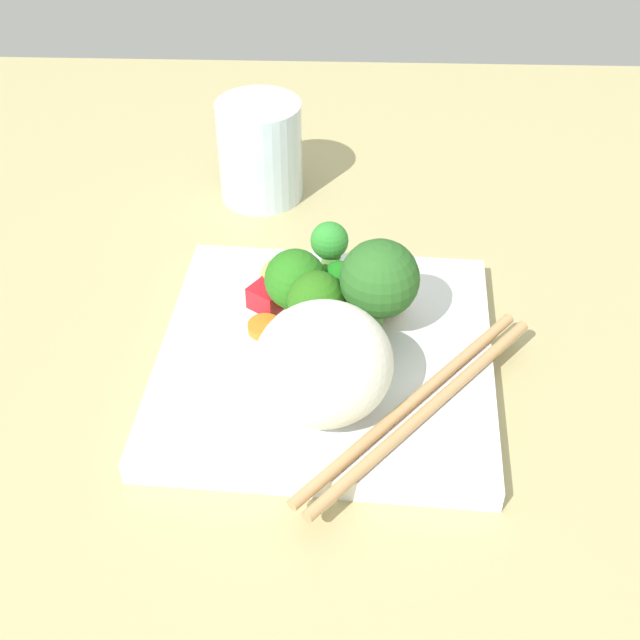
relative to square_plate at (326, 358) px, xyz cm
name	(u,v)px	position (x,y,z in cm)	size (l,w,h in cm)	color
ground_plane	(326,377)	(0.00, 0.00, -1.90)	(110.00, 110.00, 2.00)	tan
square_plate	(326,358)	(0.00, 0.00, 0.00)	(24.13, 24.13, 1.81)	white
rice_mound	(327,364)	(5.87, 0.24, 4.99)	(9.09, 8.68, 8.17)	white
broccoli_floret_0	(295,280)	(-3.93, -2.41, 4.14)	(4.59, 4.59, 5.72)	#61AF48
broccoli_floret_1	(331,245)	(-8.79, 0.13, 4.00)	(3.01, 3.01, 5.07)	#64AC4E
broccoli_floret_2	(340,281)	(-4.96, 0.92, 3.35)	(2.88, 2.88, 4.16)	#54A03D
broccoli_floret_3	(317,302)	(-1.60, -0.73, 4.05)	(4.26, 4.26, 5.56)	#5B973B
broccoli_floret_4	(379,280)	(-1.63, 3.69, 6.09)	(5.69, 5.69, 8.21)	#59913C
carrot_slice_0	(303,347)	(0.17, -1.67, 1.25)	(2.92, 2.92, 0.70)	orange
carrot_slice_1	(363,289)	(-6.82, 2.76, 1.16)	(2.65, 2.65, 0.50)	orange
carrot_slice_2	(265,327)	(-1.90, -4.63, 1.24)	(2.54, 2.54, 0.66)	orange
carrot_slice_3	(319,288)	(-6.74, -0.77, 1.21)	(2.03, 2.03, 0.62)	#FA9A32
pepper_chunk_0	(333,341)	(0.33, 0.54, 2.05)	(3.14, 2.59, 2.28)	red
pepper_chunk_1	(267,297)	(-4.70, -4.67, 1.83)	(2.46, 2.16, 1.84)	red
chicken_piece_0	(382,296)	(-4.86, 4.12, 2.06)	(3.97, 3.68, 2.30)	tan
chicken_piece_1	(281,276)	(-6.88, -3.76, 2.21)	(3.60, 3.28, 2.62)	tan
chopstick_pair	(420,406)	(5.84, 6.51, 1.32)	(19.15, 16.90, 0.82)	tan
drinking_glass	(260,151)	(-23.84, -6.83, 3.79)	(7.81, 7.81, 9.39)	silver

